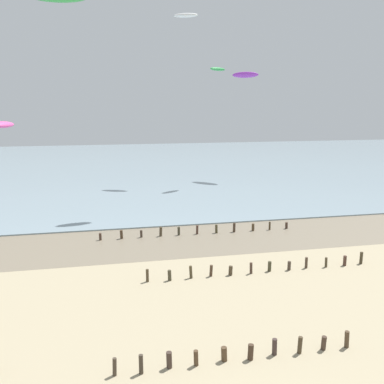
{
  "coord_description": "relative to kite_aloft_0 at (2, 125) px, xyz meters",
  "views": [
    {
      "loc": [
        -3.6,
        -8.36,
        9.35
      ],
      "look_at": [
        0.38,
        10.53,
        5.39
      ],
      "focal_mm": 40.05,
      "sensor_mm": 36.0,
      "label": 1
    }
  ],
  "objects": [
    {
      "name": "kite_aloft_0",
      "position": [
        0.0,
        0.0,
        0.0
      ],
      "size": [
        2.72,
        3.74,
        0.92
      ],
      "primitive_type": "ellipsoid",
      "rotation": [
        -0.35,
        0.0,
        4.25
      ],
      "color": "#E54C99"
    },
    {
      "name": "kite_aloft_1",
      "position": [
        22.93,
        1.88,
        5.89
      ],
      "size": [
        2.45,
        2.03,
        0.44
      ],
      "primitive_type": "ellipsoid",
      "rotation": [
        -0.07,
        0.0,
        3.74
      ],
      "color": "green"
    },
    {
      "name": "wet_sand_strip",
      "position": [
        13.38,
        -18.31,
        -7.34
      ],
      "size": [
        120.0,
        7.16,
        0.01
      ],
      "primitive_type": "cube",
      "color": "#7A6D59",
      "rests_on": "ground"
    },
    {
      "name": "groyne_far",
      "position": [
        16.34,
        -17.05,
        -7.04
      ],
      "size": [
        14.17,
        0.32,
        0.7
      ],
      "color": "#483429",
      "rests_on": "ground"
    },
    {
      "name": "kite_aloft_4",
      "position": [
        27.59,
        5.94,
        5.59
      ],
      "size": [
        3.42,
        3.47,
        0.99
      ],
      "primitive_type": "ellipsoid",
      "rotation": [
        0.42,
        0.0,
        2.34
      ],
      "color": "purple"
    },
    {
      "name": "kite_aloft_2",
      "position": [
        19.99,
        5.53,
        12.17
      ],
      "size": [
        3.09,
        2.05,
        0.51
      ],
      "primitive_type": "ellipsoid",
      "rotation": [
        -0.04,
        0.0,
        5.88
      ],
      "color": "white"
    },
    {
      "name": "sea",
      "position": [
        13.38,
        20.27,
        -7.3
      ],
      "size": [
        160.0,
        70.0,
        0.1
      ],
      "primitive_type": "cube",
      "color": "#7F939E",
      "rests_on": "ground"
    },
    {
      "name": "groyne_mid",
      "position": [
        18.32,
        -24.91,
        -7.04
      ],
      "size": [
        12.97,
        0.34,
        0.73
      ],
      "color": "#463A27",
      "rests_on": "ground"
    },
    {
      "name": "groyne_near",
      "position": [
        14.53,
        -32.78,
        -7.03
      ],
      "size": [
        9.14,
        0.35,
        0.73
      ],
      "color": "#42372B",
      "rests_on": "ground"
    }
  ]
}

